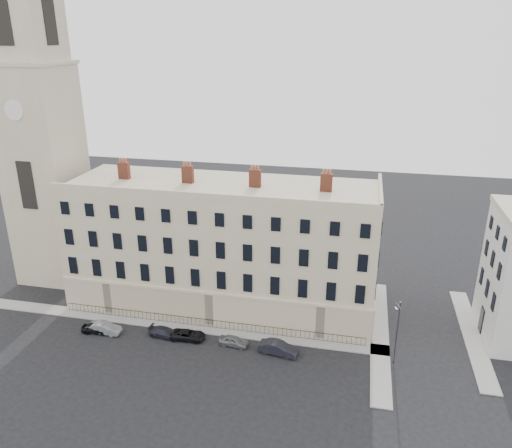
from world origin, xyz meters
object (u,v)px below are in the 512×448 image
(car_b, at_px, (104,328))
(car_f, at_px, (278,348))
(streetlamp, at_px, (397,330))
(car_d, at_px, (188,335))
(car_a, at_px, (96,328))
(car_c, at_px, (165,332))
(car_e, at_px, (234,341))

(car_b, height_order, car_f, car_f)
(car_b, distance_m, streetlamp, 31.46)
(streetlamp, bearing_deg, car_d, 159.52)
(streetlamp, bearing_deg, car_b, 160.77)
(car_d, bearing_deg, car_a, 91.57)
(car_a, bearing_deg, car_f, -93.87)
(car_b, bearing_deg, car_f, -89.08)
(car_b, height_order, car_c, car_b)
(car_c, bearing_deg, car_b, 102.01)
(car_e, bearing_deg, car_f, -88.70)
(car_f, bearing_deg, car_c, 95.96)
(car_c, xyz_separation_m, car_f, (12.69, -0.44, 0.14))
(car_b, relative_size, streetlamp, 0.54)
(streetlamp, bearing_deg, car_a, 160.93)
(car_d, height_order, car_f, car_f)
(car_a, height_order, streetlamp, streetlamp)
(car_c, bearing_deg, car_d, -82.12)
(car_c, distance_m, car_f, 12.70)
(streetlamp, bearing_deg, car_f, 162.78)
(car_c, bearing_deg, car_a, 102.20)
(car_f, height_order, streetlamp, streetlamp)
(car_a, distance_m, streetlamp, 32.36)
(car_b, xyz_separation_m, car_d, (9.53, 0.82, -0.09))
(car_a, relative_size, car_c, 0.87)
(car_d, height_order, car_e, car_e)
(car_b, height_order, car_d, car_b)
(car_a, distance_m, car_e, 15.63)
(car_f, bearing_deg, car_e, 92.63)
(car_c, xyz_separation_m, car_d, (2.62, 0.09, -0.01))
(car_b, xyz_separation_m, car_e, (14.70, 0.75, -0.07))
(car_f, bearing_deg, car_b, 98.80)
(car_e, bearing_deg, car_b, 99.52)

